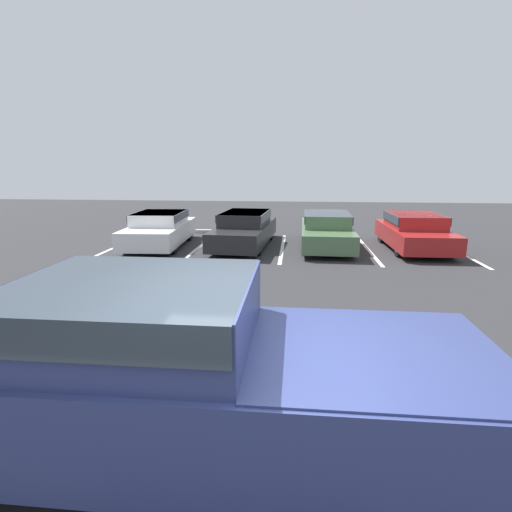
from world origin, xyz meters
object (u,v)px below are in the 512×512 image
at_px(pickup_truck, 172,371).
at_px(parked_sedan_b, 245,228).
at_px(parked_sedan_c, 326,229).
at_px(parked_sedan_d, 414,231).
at_px(parked_sedan_a, 160,228).
at_px(wheel_stop_curb, 204,231).

xyz_separation_m(pickup_truck, parked_sedan_b, (-0.65, 10.80, -0.26)).
xyz_separation_m(parked_sedan_c, parked_sedan_d, (3.01, -0.07, 0.01)).
distance_m(parked_sedan_a, parked_sedan_c, 6.00).
distance_m(parked_sedan_a, parked_sedan_b, 3.08).
relative_size(parked_sedan_a, wheel_stop_curb, 2.48).
bearing_deg(pickup_truck, parked_sedan_b, 93.44).
bearing_deg(parked_sedan_a, pickup_truck, 16.53).
bearing_deg(parked_sedan_c, parked_sedan_b, -88.48).
bearing_deg(pickup_truck, wheel_stop_curb, 101.64).
bearing_deg(parked_sedan_a, parked_sedan_d, 88.90).
distance_m(parked_sedan_c, parked_sedan_d, 3.01).
xyz_separation_m(parked_sedan_a, parked_sedan_d, (8.99, 0.30, 0.01)).
xyz_separation_m(parked_sedan_d, wheel_stop_curb, (-8.07, 2.73, -0.59)).
relative_size(parked_sedan_a, parked_sedan_d, 1.03).
bearing_deg(parked_sedan_a, parked_sedan_b, 93.40).
bearing_deg(parked_sedan_a, parked_sedan_c, 90.56).
relative_size(parked_sedan_a, parked_sedan_c, 0.95).
bearing_deg(pickup_truck, parked_sedan_d, 63.82).
xyz_separation_m(parked_sedan_a, parked_sedan_b, (3.06, 0.34, -0.00)).
relative_size(parked_sedan_d, wheel_stop_curb, 2.42).
distance_m(parked_sedan_c, wheel_stop_curb, 5.74).
bearing_deg(parked_sedan_b, parked_sedan_c, 94.81).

